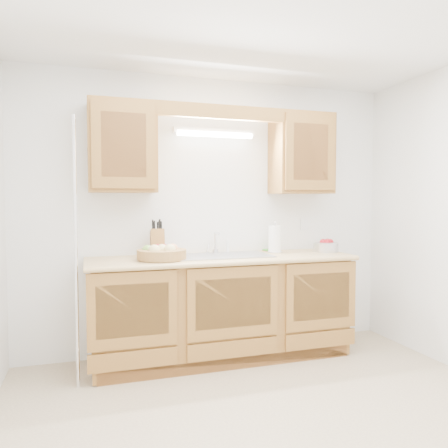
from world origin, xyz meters
name	(u,v)px	position (x,y,z in m)	size (l,w,h in m)	color
room	(281,222)	(0.00, 0.00, 1.25)	(3.52, 3.50, 2.50)	#C5B48E
base_cabinets	(222,308)	(0.00, 1.20, 0.44)	(2.20, 0.60, 0.86)	olive
countertop	(223,259)	(0.00, 1.19, 0.88)	(2.30, 0.63, 0.04)	tan
upper_cabinet_left	(122,147)	(-0.83, 1.33, 1.83)	(0.55, 0.33, 0.75)	olive
upper_cabinet_right	(301,154)	(0.83, 1.33, 1.83)	(0.55, 0.33, 0.75)	olive
valance	(222,112)	(0.00, 1.19, 2.14)	(2.20, 0.05, 0.12)	olive
fluorescent_fixture	(215,133)	(0.00, 1.42, 2.00)	(0.76, 0.08, 0.08)	white
sink	(222,264)	(0.00, 1.21, 0.83)	(0.84, 0.46, 0.36)	#9E9EA3
wire_shelf_pole	(76,253)	(-1.20, 0.94, 1.00)	(0.03, 0.03, 2.00)	silver
outlet_plate	(304,224)	(0.95, 1.49, 1.15)	(0.08, 0.01, 0.12)	white
fruit_basket	(162,253)	(-0.54, 1.13, 0.96)	(0.51, 0.51, 0.13)	#AE7E46
knife_block	(157,243)	(-0.54, 1.35, 1.02)	(0.13, 0.20, 0.34)	olive
orange_canister	(156,244)	(-0.54, 1.41, 1.00)	(0.09, 0.09, 0.20)	#D85D0C
soap_bottle	(157,246)	(-0.54, 1.37, 0.99)	(0.08, 0.09, 0.18)	blue
sponge	(268,250)	(0.54, 1.44, 0.91)	(0.11, 0.10, 0.02)	#CC333F
paper_towel	(275,240)	(0.54, 1.29, 1.02)	(0.15, 0.15, 0.30)	silver
apple_bowl	(326,246)	(1.03, 1.21, 0.95)	(0.27, 0.27, 0.12)	silver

